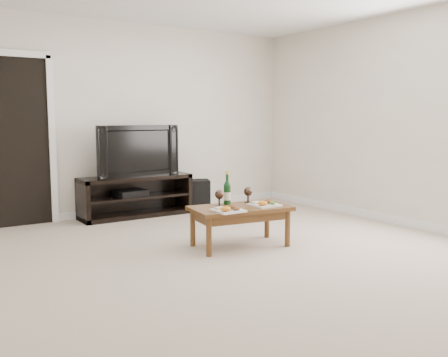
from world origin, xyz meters
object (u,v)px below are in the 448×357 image
media_console (136,196)px  coffee_table (240,226)px  subwoofer (199,195)px  television (135,151)px

media_console → coffee_table: bearing=-82.6°
media_console → subwoofer: 0.93m
media_console → television: television is taller
media_console → subwoofer: bearing=-5.7°
subwoofer → media_console: bearing=-163.7°
coffee_table → television: bearing=97.4°
media_console → television: size_ratio=1.27×
subwoofer → coffee_table: size_ratio=0.44×
subwoofer → television: bearing=-163.7°
coffee_table → media_console: bearing=97.4°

